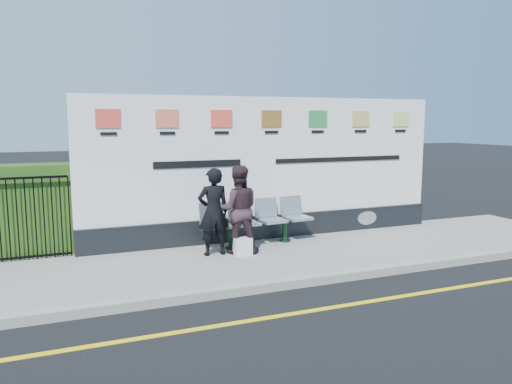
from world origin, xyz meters
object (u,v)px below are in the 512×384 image
Objects in this scene: bench at (259,233)px; woman_right at (238,209)px; billboard at (270,178)px; woman_left at (213,212)px.

woman_right reaches higher than bench.
woman_left is at bearing -148.98° from billboard.
woman_left is at bearing -165.29° from bench.
billboard is at bearing -124.75° from woman_right.
billboard is at bearing -148.08° from woman_left.
bench is 1.42× the size of woman_left.
bench is 1.27m from woman_left.
bench is at bearing -131.47° from billboard.
woman_right reaches higher than woman_left.
woman_left is (-1.55, -0.93, -0.48)m from billboard.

